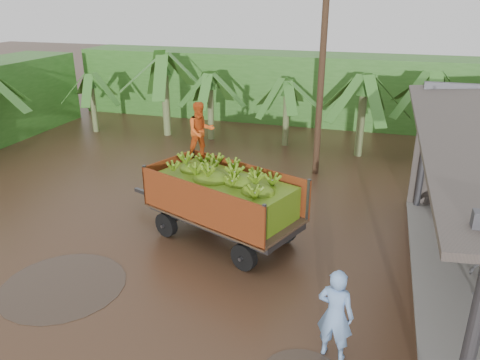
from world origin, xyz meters
name	(u,v)px	position (x,y,z in m)	size (l,w,h in m)	color
ground	(205,273)	(0.00, 0.00, 0.00)	(100.00, 100.00, 0.00)	black
hedge_north	(273,86)	(-2.00, 16.00, 1.80)	(22.00, 3.00, 3.60)	#2D661E
banana_trailer	(223,196)	(-0.13, 1.85, 1.33)	(5.99, 3.55, 3.71)	#9F3E16
man_blue	(335,314)	(3.40, -2.01, 0.96)	(0.70, 0.46, 1.93)	#7BA6E1
utility_pole	(322,65)	(1.64, 7.89, 4.18)	(1.20, 0.24, 8.25)	#47301E
banana_plants	(160,124)	(-4.41, 6.76, 1.82)	(25.34, 20.09, 4.06)	#2D661E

